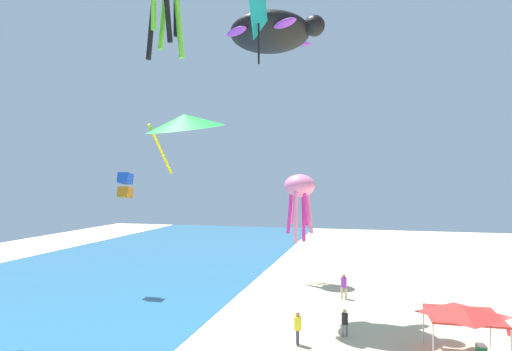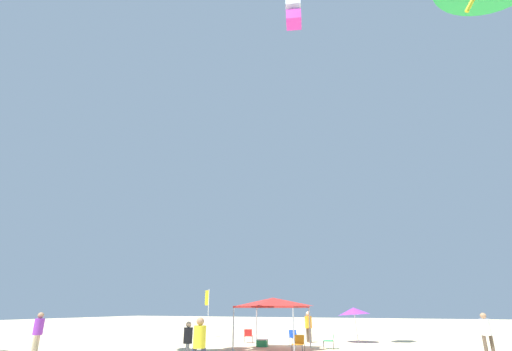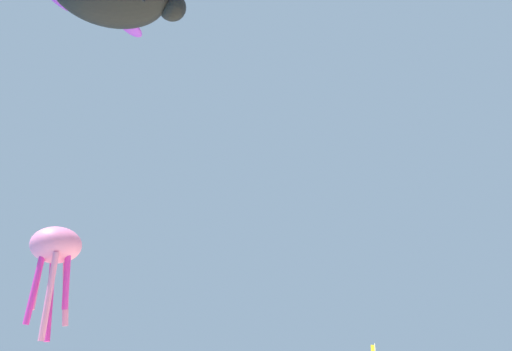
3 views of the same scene
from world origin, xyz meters
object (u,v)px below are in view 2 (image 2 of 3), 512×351
person_watching_sky (199,341)px  person_by_tent (308,324)px  person_kite_handler (486,330)px  kite_box_white (293,12)px  banner_flag (208,308)px  cooler_box (262,343)px  folding_chair_right_of_tent (294,336)px  folding_chair_near_cooler (330,339)px  beach_umbrella (354,311)px  folding_chair_facing_ocean (299,342)px  person_near_umbrella (38,329)px  person_beachcomber (188,338)px  canopy_tent (273,303)px  folding_chair_left_of_tent (248,335)px

person_watching_sky → person_by_tent: size_ratio=0.97×
person_kite_handler → kite_box_white: bearing=172.7°
banner_flag → cooler_box: bearing=141.9°
folding_chair_right_of_tent → folding_chair_near_cooler: bearing=-70.5°
folding_chair_right_of_tent → cooler_box: size_ratio=1.24×
folding_chair_near_cooler → kite_box_white: bearing=-28.5°
person_by_tent → cooler_box: bearing=108.4°
person_by_tent → kite_box_white: 21.14m
beach_umbrella → folding_chair_facing_ocean: beach_umbrella is taller
folding_chair_facing_ocean → person_near_umbrella: person_near_umbrella is taller
beach_umbrella → person_watching_sky: bearing=77.3°
cooler_box → person_by_tent: bearing=-116.1°
person_kite_handler → person_beachcomber: bearing=-170.6°
folding_chair_facing_ocean → person_beachcomber: size_ratio=0.52×
cooler_box → person_kite_handler: person_kite_handler is taller
canopy_tent → beach_umbrella: size_ratio=1.59×
canopy_tent → banner_flag: bearing=-39.1°
banner_flag → person_near_umbrella: (2.38, 12.55, -0.98)m
folding_chair_left_of_tent → person_watching_sky: 11.86m
banner_flag → kite_box_white: size_ratio=1.50×
folding_chair_left_of_tent → banner_flag: 5.90m
person_near_umbrella → kite_box_white: kite_box_white is taller
beach_umbrella → folding_chair_facing_ocean: size_ratio=2.69×
cooler_box → banner_flag: size_ratio=0.19×
folding_chair_near_cooler → person_by_tent: size_ratio=0.44×
folding_chair_right_of_tent → beach_umbrella: bearing=2.2°
beach_umbrella → kite_box_white: kite_box_white is taller
person_beachcomber → person_watching_sky: size_ratio=0.87×
folding_chair_near_cooler → person_by_tent: 3.91m
folding_chair_right_of_tent → kite_box_white: size_ratio=0.35×
beach_umbrella → person_watching_sky: (3.24, 14.33, -0.83)m
person_watching_sky → person_by_tent: person_by_tent is taller
canopy_tent → folding_chair_right_of_tent: 3.66m
folding_chair_right_of_tent → person_by_tent: bearing=34.1°
folding_chair_facing_ocean → person_beachcomber: 6.06m
folding_chair_right_of_tent → person_beachcomber: (1.88, 9.09, 0.45)m
folding_chair_left_of_tent → person_by_tent: bearing=-171.6°
folding_chair_left_of_tent → folding_chair_facing_ocean: bearing=120.7°
kite_box_white → folding_chair_near_cooler: bearing=-123.4°
beach_umbrella → folding_chair_near_cooler: 4.73m
folding_chair_left_of_tent → person_kite_handler: size_ratio=0.43×
folding_chair_near_cooler → banner_flag: banner_flag is taller
cooler_box → banner_flag: bearing=-38.1°
person_near_umbrella → person_by_tent: bearing=108.1°
canopy_tent → person_near_umbrella: size_ratio=1.84×
person_near_umbrella → person_kite_handler: size_ratio=1.01×
banner_flag → folding_chair_facing_ocean: bearing=142.5°
beach_umbrella → person_beachcomber: (5.21, 11.89, -0.98)m
person_by_tent → beach_umbrella: bearing=-112.7°
banner_flag → person_beachcomber: (-5.86, 12.09, -1.18)m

